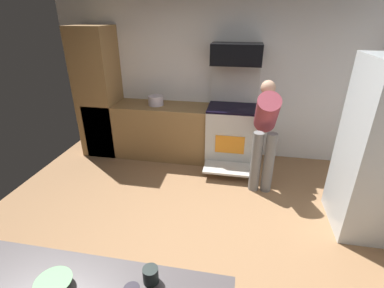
# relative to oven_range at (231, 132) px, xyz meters

# --- Properties ---
(ground_plane) EXTENTS (5.20, 4.80, 0.02)m
(ground_plane) POSITION_rel_oven_range_xyz_m (-0.33, -1.97, -0.52)
(ground_plane) COLOR #8E6745
(wall_back) EXTENTS (5.20, 0.12, 2.60)m
(wall_back) POSITION_rel_oven_range_xyz_m (-0.33, 0.37, 0.79)
(wall_back) COLOR silver
(wall_back) RESTS_ON ground
(lower_cabinet_run) EXTENTS (2.40, 0.60, 0.90)m
(lower_cabinet_run) POSITION_rel_oven_range_xyz_m (-1.23, 0.01, -0.06)
(lower_cabinet_run) COLOR olive
(lower_cabinet_run) RESTS_ON ground
(cabinet_column) EXTENTS (0.60, 0.60, 2.10)m
(cabinet_column) POSITION_rel_oven_range_xyz_m (-2.23, 0.01, 0.54)
(cabinet_column) COLOR olive
(cabinet_column) RESTS_ON ground
(oven_range) EXTENTS (0.76, 1.02, 1.57)m
(oven_range) POSITION_rel_oven_range_xyz_m (0.00, 0.00, 0.00)
(oven_range) COLOR beige
(oven_range) RESTS_ON ground
(microwave) EXTENTS (0.74, 0.38, 0.30)m
(microwave) POSITION_rel_oven_range_xyz_m (0.00, 0.09, 1.21)
(microwave) COLOR black
(microwave) RESTS_ON oven_range
(person_cook) EXTENTS (0.31, 0.64, 1.45)m
(person_cook) POSITION_rel_oven_range_xyz_m (0.47, -0.64, 0.35)
(person_cook) COLOR slate
(person_cook) RESTS_ON ground
(mixing_bowl_large) EXTENTS (0.20, 0.20, 0.06)m
(mixing_bowl_large) POSITION_rel_oven_range_xyz_m (-0.79, -3.32, 0.42)
(mixing_bowl_large) COLOR #5C9A5F
(mixing_bowl_large) RESTS_ON counter_island
(mug_coffee) EXTENTS (0.09, 0.09, 0.10)m
(mug_coffee) POSITION_rel_oven_range_xyz_m (-0.29, -3.18, 0.43)
(mug_coffee) COLOR black
(mug_coffee) RESTS_ON counter_island
(stock_pot) EXTENTS (0.25, 0.25, 0.15)m
(stock_pot) POSITION_rel_oven_range_xyz_m (-1.25, 0.01, 0.46)
(stock_pot) COLOR silver
(stock_pot) RESTS_ON lower_cabinet_run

